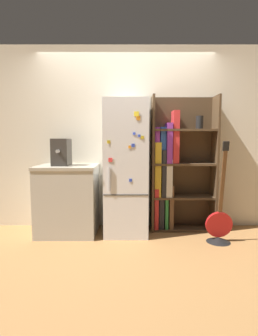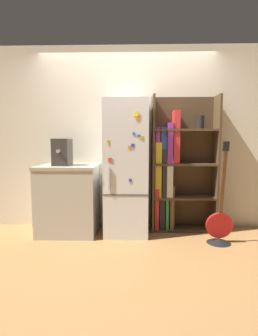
{
  "view_description": "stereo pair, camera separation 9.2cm",
  "coord_description": "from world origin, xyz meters",
  "px_view_note": "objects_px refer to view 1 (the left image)",
  "views": [
    {
      "loc": [
        0.04,
        -3.36,
        1.26
      ],
      "look_at": [
        0.04,
        0.15,
        0.9
      ],
      "focal_mm": 28.0,
      "sensor_mm": 36.0,
      "label": 1
    },
    {
      "loc": [
        0.13,
        -3.36,
        1.26
      ],
      "look_at": [
        0.04,
        0.15,
        0.9
      ],
      "focal_mm": 28.0,
      "sensor_mm": 36.0,
      "label": 2
    }
  ],
  "objects_px": {
    "bookshelf": "(174,169)",
    "refrigerator": "(126,168)",
    "guitar": "(219,228)",
    "espresso_machine": "(62,152)"
  },
  "relations": [
    {
      "from": "bookshelf",
      "to": "refrigerator",
      "type": "bearing_deg",
      "value": -166.28
    },
    {
      "from": "refrigerator",
      "to": "guitar",
      "type": "height_order",
      "value": "refrigerator"
    },
    {
      "from": "refrigerator",
      "to": "bookshelf",
      "type": "height_order",
      "value": "bookshelf"
    },
    {
      "from": "refrigerator",
      "to": "espresso_machine",
      "type": "distance_m",
      "value": 0.89
    },
    {
      "from": "bookshelf",
      "to": "guitar",
      "type": "relative_size",
      "value": 1.49
    },
    {
      "from": "bookshelf",
      "to": "guitar",
      "type": "bearing_deg",
      "value": -47.19
    },
    {
      "from": "bookshelf",
      "to": "espresso_machine",
      "type": "height_order",
      "value": "bookshelf"
    },
    {
      "from": "refrigerator",
      "to": "guitar",
      "type": "distance_m",
      "value": 1.41
    },
    {
      "from": "bookshelf",
      "to": "espresso_machine",
      "type": "xyz_separation_m",
      "value": [
        -1.54,
        -0.17,
        0.25
      ]
    },
    {
      "from": "refrigerator",
      "to": "bookshelf",
      "type": "relative_size",
      "value": 0.96
    }
  ]
}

